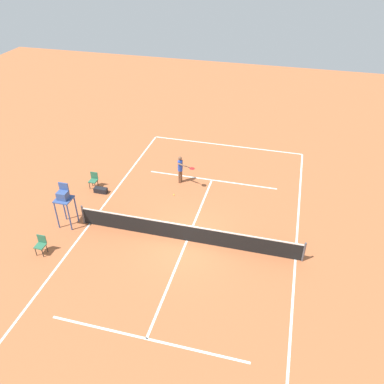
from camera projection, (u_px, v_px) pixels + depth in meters
name	position (u px, v px, depth m)	size (l,w,h in m)	color
ground_plane	(187.00, 241.00, 19.25)	(60.00, 60.00, 0.00)	#B76038
court_lines	(187.00, 241.00, 19.25)	(10.44, 20.80, 0.01)	white
tennis_net	(187.00, 233.00, 18.97)	(11.04, 0.10, 1.07)	#4C4C51
player_serving	(181.00, 167.00, 23.01)	(1.19, 0.92, 1.73)	brown
tennis_ball	(174.00, 195.00, 22.45)	(0.07, 0.07, 0.07)	#CCE033
umpire_chair	(64.00, 199.00, 19.40)	(0.80, 0.80, 2.41)	#38518C
courtside_chair_near	(41.00, 244.00, 18.25)	(0.44, 0.46, 0.95)	#262626
courtside_chair_mid	(94.00, 179.00, 22.85)	(0.44, 0.46, 0.95)	#262626
equipment_bag	(101.00, 190.00, 22.62)	(0.76, 0.32, 0.30)	black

